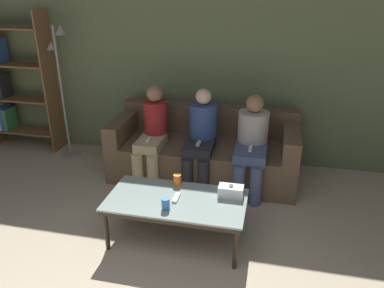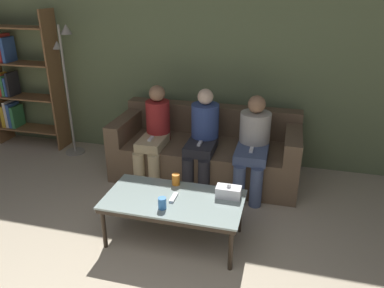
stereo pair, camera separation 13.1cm
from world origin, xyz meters
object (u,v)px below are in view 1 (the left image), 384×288
Objects in this scene: cup_near_right at (166,204)px; game_remote at (176,198)px; seated_person_left_end at (153,133)px; couch at (204,151)px; seated_person_mid_left at (201,136)px; bookshelf at (9,83)px; coffee_table at (176,203)px; tissue_box at (231,191)px; seated_person_mid_right at (252,141)px; cup_near_left at (177,180)px; standing_lamp at (62,79)px.

game_remote is at bearing 75.87° from cup_near_right.
cup_near_right is 1.38m from seated_person_left_end.
couch reaches higher than game_remote.
seated_person_left_end is 0.57m from seated_person_mid_left.
seated_person_left_end is at bearing 112.42° from cup_near_right.
seated_person_left_end is at bearing -13.51° from bookshelf.
tissue_box is (0.46, 0.15, 0.09)m from coffee_table.
tissue_box is at bearing 17.98° from coffee_table.
seated_person_mid_right is at bearing 83.58° from tissue_box.
seated_person_mid_left is (0.05, 0.87, 0.11)m from cup_near_left.
tissue_box is at bearing -96.42° from seated_person_mid_right.
game_remote is 1.12m from seated_person_mid_left.
seated_person_mid_right reaches higher than couch.
cup_near_right is at bearing -42.01° from standing_lamp.
seated_person_mid_left reaches higher than coffee_table.
bookshelf reaches higher than seated_person_mid_left.
seated_person_mid_left is (0.05, 1.29, 0.11)m from cup_near_right.
seated_person_mid_right reaches higher than cup_near_left.
bookshelf is at bearing 149.72° from coffee_table.
tissue_box is 0.96m from seated_person_mid_right.
seated_person_mid_left is at bearing 1.71° from seated_person_left_end.
couch is 0.68m from seated_person_left_end.
bookshelf is 1.70× the size of seated_person_left_end.
bookshelf is at bearing 173.75° from couch.
seated_person_left_end is (-1.03, 0.95, 0.10)m from tissue_box.
standing_lamp reaches higher than seated_person_mid_left.
bookshelf is at bearing 171.10° from seated_person_mid_right.
game_remote is 1.24m from seated_person_left_end.
bookshelf reaches higher than standing_lamp.
couch reaches higher than cup_near_right.
tissue_box is 0.12× the size of bookshelf.
game_remote is 3.27m from bookshelf.
coffee_table is 0.05m from game_remote.
cup_near_right is 0.46× the size of tissue_box.
seated_person_mid_left reaches higher than couch.
couch is at bearing 87.16° from cup_near_left.
game_remote is 0.14× the size of seated_person_mid_left.
bookshelf is at bearing 169.51° from seated_person_mid_left.
tissue_box reaches higher than cup_near_left.
seated_person_mid_left is at bearing 89.94° from game_remote.
couch is 14.45× the size of game_remote.
seated_person_left_end is (-0.57, 1.10, 0.14)m from game_remote.
couch is at bearing -4.96° from standing_lamp.
tissue_box is at bearing -24.45° from bookshelf.
seated_person_mid_right is (0.57, 1.10, 0.19)m from coffee_table.
couch is 1.28m from tissue_box.
seated_person_mid_left is at bearing 86.46° from cup_near_left.
cup_near_right is 0.68× the size of game_remote.
coffee_table is at bearing -62.60° from seated_person_left_end.
bookshelf reaches higher than coffee_table.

